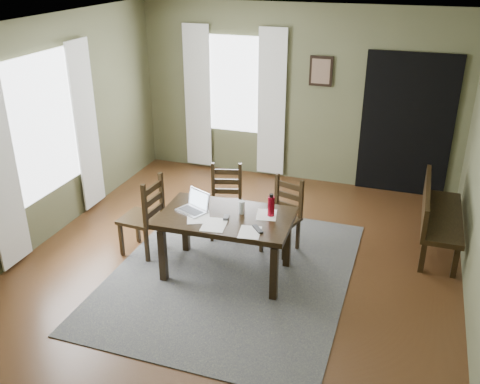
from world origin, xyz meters
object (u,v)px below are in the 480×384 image
(chair_end, at_px, (144,217))
(chair_back_left, at_px, (226,202))
(chair_back_right, at_px, (283,217))
(laptop, at_px, (195,206))
(water_bottle, at_px, (271,206))
(bench, at_px, (436,212))
(dining_table, at_px, (226,223))

(chair_end, bearing_deg, chair_back_left, 139.32)
(chair_back_left, relative_size, chair_back_right, 1.01)
(laptop, bearing_deg, chair_back_left, 111.37)
(laptop, bearing_deg, chair_back_right, 64.94)
(chair_back_right, bearing_deg, laptop, -123.26)
(chair_end, height_order, chair_back_right, chair_end)
(chair_back_left, distance_m, water_bottle, 1.13)
(chair_back_right, xyz_separation_m, water_bottle, (0.00, -0.56, 0.40))
(chair_back_left, height_order, laptop, laptop)
(chair_back_right, bearing_deg, bench, 37.05)
(chair_end, xyz_separation_m, chair_back_left, (0.75, 0.76, -0.04))
(chair_back_left, bearing_deg, chair_end, -150.36)
(dining_table, bearing_deg, chair_back_left, 108.08)
(dining_table, xyz_separation_m, chair_back_right, (0.46, 0.72, -0.20))
(bench, xyz_separation_m, laptop, (-2.58, -1.35, 0.30))
(dining_table, height_order, chair_end, chair_end)
(laptop, bearing_deg, chair_end, -162.24)
(chair_end, distance_m, water_bottle, 1.58)
(bench, relative_size, laptop, 3.64)
(dining_table, distance_m, laptop, 0.40)
(dining_table, distance_m, chair_end, 1.09)
(chair_back_right, height_order, laptop, laptop)
(chair_back_left, distance_m, chair_back_right, 0.79)
(chair_back_right, xyz_separation_m, laptop, (-0.83, -0.70, 0.34))
(dining_table, distance_m, bench, 2.60)
(chair_end, relative_size, chair_back_left, 1.08)
(bench, bearing_deg, laptop, 117.55)
(laptop, bearing_deg, bench, 52.49)
(bench, bearing_deg, chair_back_right, 110.31)
(chair_back_left, xyz_separation_m, chair_back_right, (0.78, -0.15, -0.01))
(dining_table, distance_m, chair_back_left, 0.94)
(dining_table, height_order, bench, bench)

